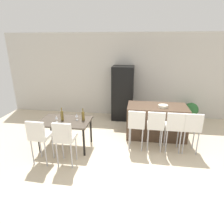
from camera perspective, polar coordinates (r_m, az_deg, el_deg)
The scene contains 18 objects.
ground_plane at distance 4.86m, azimuth 8.33°, elevation -12.32°, with size 10.00×10.00×0.00m, color beige.
back_wall at distance 6.99m, azimuth 9.00°, elevation 10.44°, with size 10.00×0.12×2.90m, color beige.
kitchen_island at distance 5.63m, azimuth 12.94°, elevation -2.66°, with size 1.64×0.85×0.92m, color #4C3828.
bar_chair_left at distance 4.77m, azimuth 7.32°, elevation -3.40°, with size 0.42×0.42×1.05m.
bar_chair_middle at distance 4.79m, azimuth 12.79°, elevation -3.65°, with size 0.41×0.41×1.05m.
bar_chair_right at distance 4.85m, azimuth 17.97°, elevation -3.85°, with size 0.40×0.40×1.05m.
bar_chair_far at distance 4.94m, azimuth 22.54°, elevation -4.00°, with size 0.41×0.41×1.05m.
dining_table at distance 4.97m, azimuth -13.75°, elevation -3.26°, with size 1.26×0.80×0.74m.
dining_chair_near at distance 4.45m, azimuth -20.78°, elevation -6.40°, with size 0.42×0.42×1.05m.
dining_chair_far at distance 4.22m, azimuth -13.91°, elevation -7.13°, with size 0.40×0.40×1.05m.
wine_bottle_middle at distance 4.83m, azimuth -8.55°, elevation -1.13°, with size 0.07×0.07×0.31m.
wine_bottle_left at distance 4.91m, azimuth -14.58°, elevation -1.06°, with size 0.07×0.07×0.34m.
wine_glass_right at distance 4.85m, azimuth -16.18°, elevation -1.53°, with size 0.07×0.07×0.17m.
wine_glass_far at distance 4.86m, azimuth -10.45°, elevation -1.00°, with size 0.07×0.07×0.17m.
wine_glass_near at distance 5.19m, azimuth -14.57°, elevation 0.04°, with size 0.07×0.07×0.17m.
refrigerator at distance 6.69m, azimuth 3.23°, elevation 5.59°, with size 0.72×0.68×1.84m, color black.
fruit_bowl at distance 5.37m, azimuth 14.91°, elevation 1.69°, with size 0.26×0.26×0.07m, color beige.
potted_plant at distance 7.04m, azimuth 22.35°, elevation 0.37°, with size 0.47×0.47×0.67m.
Camera 1 is at (-0.12, -4.12, 2.57)m, focal length 30.85 mm.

